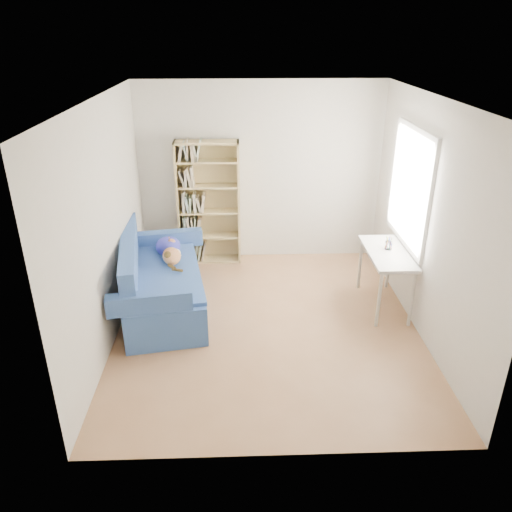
{
  "coord_description": "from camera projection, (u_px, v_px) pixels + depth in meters",
  "views": [
    {
      "loc": [
        -0.32,
        -5.06,
        3.25
      ],
      "look_at": [
        -0.13,
        0.12,
        0.85
      ],
      "focal_mm": 35.0,
      "sensor_mm": 36.0,
      "label": 1
    }
  ],
  "objects": [
    {
      "name": "room_shell",
      "position": [
        278.0,
        192.0,
        5.31
      ],
      "size": [
        3.54,
        4.04,
        2.62
      ],
      "color": "silver",
      "rests_on": "ground"
    },
    {
      "name": "desk",
      "position": [
        387.0,
        258.0,
        6.09
      ],
      "size": [
        0.49,
        1.06,
        0.75
      ],
      "color": "silver",
      "rests_on": "ground"
    },
    {
      "name": "bookshelf",
      "position": [
        209.0,
        208.0,
        7.26
      ],
      "size": [
        0.9,
        0.28,
        1.81
      ],
      "color": "tan",
      "rests_on": "ground"
    },
    {
      "name": "ground",
      "position": [
        267.0,
        324.0,
        5.96
      ],
      "size": [
        4.0,
        4.0,
        0.0
      ],
      "primitive_type": "plane",
      "color": "#906341",
      "rests_on": "ground"
    },
    {
      "name": "pen_cup",
      "position": [
        389.0,
        244.0,
        6.1
      ],
      "size": [
        0.09,
        0.09,
        0.17
      ],
      "color": "white",
      "rests_on": "desk"
    },
    {
      "name": "sofa",
      "position": [
        159.0,
        282.0,
        6.18
      ],
      "size": [
        1.22,
        2.06,
        0.94
      ],
      "rotation": [
        0.0,
        0.0,
        0.17
      ],
      "color": "navy",
      "rests_on": "ground"
    }
  ]
}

